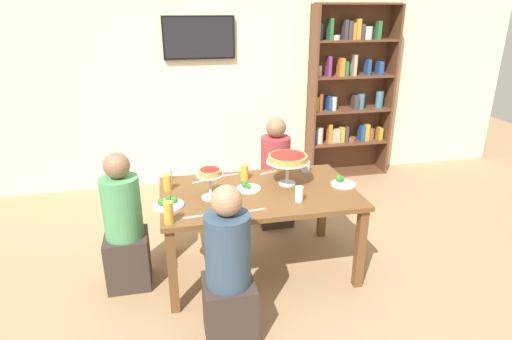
{
  "coord_description": "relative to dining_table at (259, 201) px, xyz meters",
  "views": [
    {
      "loc": [
        -0.71,
        -3.14,
        2.17
      ],
      "look_at": [
        0.0,
        0.1,
        0.89
      ],
      "focal_mm": 29.88,
      "sensor_mm": 36.0,
      "label": 1
    }
  ],
  "objects": [
    {
      "name": "deep_dish_pizza_stand",
      "position": [
        0.27,
        0.1,
        0.31
      ],
      "size": [
        0.36,
        0.36,
        0.27
      ],
      "color": "silver",
      "rests_on": "dining_table"
    },
    {
      "name": "water_glass_clear_near",
      "position": [
        0.52,
        0.34,
        0.14
      ],
      "size": [
        0.08,
        0.08,
        0.1
      ],
      "primitive_type": "cylinder",
      "color": "white",
      "rests_on": "dining_table"
    },
    {
      "name": "cutlery_knife_far",
      "position": [
        -0.19,
        0.4,
        0.09
      ],
      "size": [
        0.18,
        0.05,
        0.0
      ],
      "primitive_type": "cube",
      "rotation": [
        0.0,
        0.0,
        3.31
      ],
      "color": "silver",
      "rests_on": "dining_table"
    },
    {
      "name": "personal_pizza_stand",
      "position": [
        -0.4,
        -0.05,
        0.27
      ],
      "size": [
        0.22,
        0.22,
        0.25
      ],
      "color": "silver",
      "rests_on": "dining_table"
    },
    {
      "name": "cutlery_fork_far",
      "position": [
        -0.11,
        -0.34,
        0.09
      ],
      "size": [
        0.18,
        0.04,
        0.0
      ],
      "primitive_type": "cube",
      "rotation": [
        0.0,
        0.0,
        0.13
      ],
      "color": "silver",
      "rests_on": "dining_table"
    },
    {
      "name": "cutlery_knife_near",
      "position": [
        -0.43,
        0.31,
        0.09
      ],
      "size": [
        0.18,
        0.07,
        0.0
      ],
      "primitive_type": "cube",
      "rotation": [
        0.0,
        0.0,
        3.44
      ],
      "color": "silver",
      "rests_on": "dining_table"
    },
    {
      "name": "beer_glass_amber_tall",
      "position": [
        -0.74,
        -0.41,
        0.17
      ],
      "size": [
        0.07,
        0.07,
        0.17
      ],
      "primitive_type": "cylinder",
      "color": "gold",
      "rests_on": "dining_table"
    },
    {
      "name": "dining_table",
      "position": [
        0.0,
        0.0,
        0.0
      ],
      "size": [
        1.61,
        0.97,
        0.74
      ],
      "color": "brown",
      "rests_on": "ground_plane"
    },
    {
      "name": "salad_plate_spare",
      "position": [
        0.73,
        -0.01,
        0.11
      ],
      "size": [
        0.21,
        0.21,
        0.07
      ],
      "color": "white",
      "rests_on": "dining_table"
    },
    {
      "name": "cutlery_fork_near",
      "position": [
        -0.55,
        -0.35,
        0.09
      ],
      "size": [
        0.18,
        0.03,
        0.0
      ],
      "primitive_type": "cube",
      "rotation": [
        0.0,
        0.0,
        0.09
      ],
      "color": "silver",
      "rests_on": "dining_table"
    },
    {
      "name": "water_glass_clear_far",
      "position": [
        0.27,
        -0.25,
        0.15
      ],
      "size": [
        0.06,
        0.06,
        0.12
      ],
      "primitive_type": "cylinder",
      "color": "white",
      "rests_on": "dining_table"
    },
    {
      "name": "rear_partition",
      "position": [
        0.0,
        2.2,
        0.75
      ],
      "size": [
        8.0,
        0.12,
        2.8
      ],
      "primitive_type": "cube",
      "color": "beige",
      "rests_on": "ground_plane"
    },
    {
      "name": "ground_plane",
      "position": [
        0.0,
        0.0,
        -0.65
      ],
      "size": [
        12.0,
        12.0,
        0.0
      ],
      "primitive_type": "plane",
      "color": "#9E7A56"
    },
    {
      "name": "beer_glass_amber_spare",
      "position": [
        -0.73,
        0.18,
        0.16
      ],
      "size": [
        0.07,
        0.07,
        0.14
      ],
      "primitive_type": "cylinder",
      "color": "gold",
      "rests_on": "dining_table"
    },
    {
      "name": "cutlery_spare_fork",
      "position": [
        0.18,
        0.39,
        0.09
      ],
      "size": [
        0.17,
        0.08,
        0.0
      ],
      "primitive_type": "cube",
      "rotation": [
        0.0,
        0.0,
        3.5
      ],
      "color": "silver",
      "rests_on": "dining_table"
    },
    {
      "name": "diner_near_left",
      "position": [
        -0.38,
        -0.78,
        -0.16
      ],
      "size": [
        0.34,
        0.34,
        1.15
      ],
      "rotation": [
        0.0,
        0.0,
        1.57
      ],
      "color": "#382D28",
      "rests_on": "ground_plane"
    },
    {
      "name": "television",
      "position": [
        -0.25,
        2.11,
        1.17
      ],
      "size": [
        0.85,
        0.05,
        0.49
      ],
      "color": "black"
    },
    {
      "name": "beer_glass_amber_short",
      "position": [
        -0.06,
        0.28,
        0.15
      ],
      "size": [
        0.07,
        0.07,
        0.13
      ],
      "primitive_type": "cylinder",
      "color": "gold",
      "rests_on": "dining_table"
    },
    {
      "name": "salad_plate_far_diner",
      "position": [
        -0.74,
        -0.12,
        0.11
      ],
      "size": [
        0.24,
        0.24,
        0.07
      ],
      "color": "white",
      "rests_on": "dining_table"
    },
    {
      "name": "diner_far_right",
      "position": [
        0.35,
        0.8,
        -0.16
      ],
      "size": [
        0.34,
        0.34,
        1.15
      ],
      "rotation": [
        0.0,
        0.0,
        -1.57
      ],
      "color": "#382D28",
      "rests_on": "ground_plane"
    },
    {
      "name": "water_glass_clear_spare",
      "position": [
        -0.72,
        0.42,
        0.14
      ],
      "size": [
        0.06,
        0.06,
        0.1
      ],
      "primitive_type": "cylinder",
      "color": "white",
      "rests_on": "dining_table"
    },
    {
      "name": "bookshelf",
      "position": [
        1.67,
        2.01,
        0.47
      ],
      "size": [
        1.1,
        0.3,
        2.21
      ],
      "color": "brown",
      "rests_on": "ground_plane"
    },
    {
      "name": "diner_head_west",
      "position": [
        -1.09,
        0.01,
        -0.16
      ],
      "size": [
        0.34,
        0.34,
        1.15
      ],
      "color": "#382D28",
      "rests_on": "ground_plane"
    },
    {
      "name": "salad_plate_near_diner",
      "position": [
        -0.08,
        0.06,
        0.1
      ],
      "size": [
        0.2,
        0.2,
        0.07
      ],
      "color": "white",
      "rests_on": "dining_table"
    }
  ]
}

